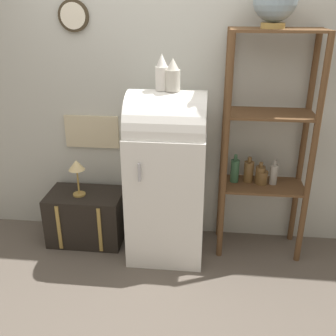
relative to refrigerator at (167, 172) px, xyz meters
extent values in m
plane|color=#60564C|center=(0.00, -0.23, -0.75)|extent=(12.00, 12.00, 0.00)
cube|color=#B7B7AD|center=(0.00, 0.34, 0.60)|extent=(7.00, 0.05, 2.70)
cylinder|color=#382D1E|center=(-0.79, 0.30, 1.20)|extent=(0.25, 0.03, 0.25)
cylinder|color=beige|center=(-0.79, 0.28, 1.20)|extent=(0.20, 0.01, 0.20)
cube|color=#C6B793|center=(-0.72, 0.31, 0.23)|extent=(0.49, 0.02, 0.29)
cube|color=white|center=(0.00, 0.00, -0.19)|extent=(0.63, 0.63, 1.12)
cylinder|color=white|center=(0.00, 0.00, 0.39)|extent=(0.62, 0.60, 0.60)
cylinder|color=#B7B7BC|center=(-0.17, -0.34, 0.14)|extent=(0.02, 0.02, 0.14)
cube|color=black|center=(-0.76, 0.07, -0.51)|extent=(0.67, 0.42, 0.47)
cube|color=#AD8942|center=(-0.94, -0.14, -0.51)|extent=(0.03, 0.01, 0.43)
cube|color=#AD8942|center=(-0.57, -0.14, -0.51)|extent=(0.03, 0.01, 0.43)
cylinder|color=brown|center=(0.46, -0.05, 0.19)|extent=(0.05, 0.05, 1.88)
cylinder|color=brown|center=(1.13, -0.05, 0.19)|extent=(0.05, 0.05, 1.88)
cylinder|color=brown|center=(0.46, 0.27, 0.19)|extent=(0.05, 0.05, 1.88)
cylinder|color=brown|center=(1.13, 0.27, 0.19)|extent=(0.05, 0.05, 1.88)
cube|color=brown|center=(0.80, 0.11, -0.13)|extent=(0.70, 0.36, 0.02)
cube|color=brown|center=(0.80, 0.11, 0.49)|extent=(0.70, 0.36, 0.02)
cube|color=brown|center=(0.80, 0.11, 1.12)|extent=(0.70, 0.36, 0.02)
cylinder|color=#9E998E|center=(0.89, 0.13, -0.04)|extent=(0.06, 0.06, 0.17)
cylinder|color=#9E998E|center=(0.89, 0.13, 0.07)|extent=(0.03, 0.03, 0.04)
cylinder|color=#335B3D|center=(0.57, 0.15, -0.02)|extent=(0.07, 0.07, 0.20)
cylinder|color=#335B3D|center=(0.57, 0.15, 0.10)|extent=(0.03, 0.03, 0.05)
cylinder|color=brown|center=(0.79, 0.13, -0.07)|extent=(0.10, 0.10, 0.12)
cylinder|color=brown|center=(0.79, 0.13, 0.01)|extent=(0.04, 0.04, 0.03)
cylinder|color=brown|center=(0.78, 0.13, -0.05)|extent=(0.08, 0.08, 0.15)
cylinder|color=brown|center=(0.78, 0.13, 0.05)|extent=(0.03, 0.03, 0.04)
cylinder|color=brown|center=(0.68, 0.16, -0.03)|extent=(0.09, 0.09, 0.18)
cylinder|color=brown|center=(0.68, 0.16, 0.08)|extent=(0.03, 0.03, 0.05)
cylinder|color=#AD8942|center=(0.75, 0.09, 1.15)|extent=(0.17, 0.17, 0.04)
cylinder|color=white|center=(-0.04, 0.01, 0.77)|extent=(0.10, 0.10, 0.18)
cone|color=white|center=(-0.04, 0.01, 0.91)|extent=(0.08, 0.08, 0.10)
cylinder|color=beige|center=(0.04, -0.01, 0.76)|extent=(0.11, 0.11, 0.16)
cone|color=beige|center=(0.04, -0.01, 0.89)|extent=(0.09, 0.09, 0.09)
cylinder|color=#AD8942|center=(-0.79, 0.04, -0.27)|extent=(0.11, 0.11, 0.02)
cylinder|color=#AD8942|center=(-0.79, 0.04, -0.15)|extent=(0.02, 0.02, 0.23)
cone|color=#DBC184|center=(-0.79, 0.04, 0.01)|extent=(0.14, 0.14, 0.09)
camera|label=1|loc=(0.33, -2.97, 1.33)|focal=42.00mm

